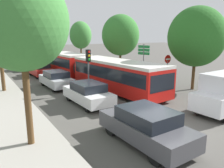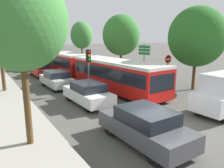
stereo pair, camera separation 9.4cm
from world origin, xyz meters
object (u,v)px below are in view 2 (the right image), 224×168
articulated_bus (93,68)px  queued_car_white (88,93)px  city_bus_rear (7,50)px  tree_right_mid (121,36)px  queued_car_graphite (145,126)px  queued_car_silver (57,79)px  queued_car_green (29,64)px  queued_car_red (41,70)px  no_entry_sign (168,66)px  traffic_light (89,62)px  tree_left_near (17,24)px  direction_sign_post (144,54)px  tree_right_far (81,36)px  tree_right_near (197,37)px  queued_car_blue (20,60)px

articulated_bus → queued_car_white: size_ratio=4.02×
city_bus_rear → tree_right_mid: bearing=-162.1°
articulated_bus → queued_car_graphite: 12.04m
queued_car_silver → queued_car_green: 11.85m
queued_car_red → no_entry_sign: 13.85m
traffic_light → tree_left_near: bearing=-41.4°
direction_sign_post → tree_right_far: bearing=-105.8°
traffic_light → city_bus_rear: bearing=-175.7°
direction_sign_post → no_entry_sign: bearing=61.9°
direction_sign_post → queued_car_red: bearing=-53.6°
no_entry_sign → tree_left_near: bearing=-70.7°
queued_car_graphite → queued_car_white: size_ratio=1.04×
queued_car_graphite → tree_right_near: bearing=-63.5°
tree_left_near → articulated_bus: bearing=50.0°
tree_left_near → city_bus_rear: bearing=84.2°
traffic_light → tree_right_far: size_ratio=0.51×
queued_car_green → tree_right_mid: tree_right_mid is taller
queued_car_blue → articulated_bus: bearing=-171.3°
direction_sign_post → tree_right_far: 16.34m
queued_car_silver → queued_car_red: 6.27m
articulated_bus → queued_car_white: (-3.14, -5.38, -0.71)m
no_entry_sign → direction_sign_post: 4.49m
queued_car_red → traffic_light: size_ratio=1.24×
queued_car_blue → tree_left_near: bearing=169.3°
queued_car_silver → tree_right_far: (9.35, 15.43, 3.64)m
queued_car_green → traffic_light: 15.39m
articulated_bus → queued_car_white: bearing=-34.3°
queued_car_red → tree_right_mid: bearing=-105.0°
no_entry_sign → tree_right_mid: bearing=171.6°
tree_right_far → direction_sign_post: bearing=-91.0°
queued_car_red → traffic_light: (1.21, -9.66, 1.76)m
articulated_bus → direction_sign_post: bearing=81.1°
direction_sign_post → queued_car_graphite: bearing=35.4°
queued_car_white → traffic_light: bearing=-29.5°
city_bus_rear → tree_right_far: 20.61m
queued_car_graphite → tree_left_near: tree_left_near is taller
tree_right_mid → articulated_bus: bearing=-143.9°
queued_car_graphite → articulated_bus: bearing=-18.5°
queued_car_red → queued_car_blue: 11.59m
queued_car_silver → tree_right_mid: (9.41, 4.07, 3.60)m
city_bus_rear → queued_car_blue: 15.76m
articulated_bus → direction_sign_post: direction_sign_post is taller
queued_car_green → tree_left_near: size_ratio=0.66×
tree_right_far → traffic_light: bearing=-112.7°
queued_car_white → queued_car_red: size_ratio=1.01×
traffic_light → queued_car_blue: bearing=-174.2°
queued_car_white → tree_right_near: tree_right_near is taller
no_entry_sign → tree_left_near: 13.40m
queued_car_graphite → traffic_light: traffic_light is taller
queued_car_red → tree_right_far: bearing=-46.3°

